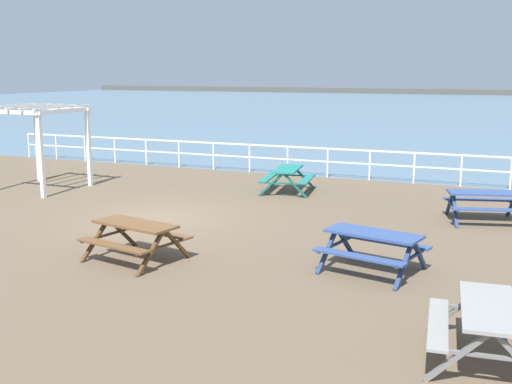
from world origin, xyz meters
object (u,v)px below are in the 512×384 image
at_px(picnic_table_far_right, 488,319).
at_px(picnic_table_near_left, 135,232).
at_px(picnic_table_mid_centre, 484,199).
at_px(picnic_table_near_right, 288,174).
at_px(lattice_pergola, 38,128).
at_px(picnic_table_far_left, 373,242).

bearing_deg(picnic_table_far_right, picnic_table_near_left, 67.67).
bearing_deg(picnic_table_mid_centre, picnic_table_near_right, 148.21).
bearing_deg(lattice_pergola, picnic_table_far_right, -26.50).
bearing_deg(picnic_table_far_left, lattice_pergola, 172.56).
bearing_deg(picnic_table_near_left, picnic_table_far_left, 25.51).
distance_m(picnic_table_near_left, lattice_pergola, 9.13).
height_order(picnic_table_near_left, picnic_table_near_right, same).
xyz_separation_m(picnic_table_near_left, picnic_table_near_right, (0.38, 7.96, 0.00)).
distance_m(picnic_table_mid_centre, picnic_table_far_left, 5.37).
height_order(picnic_table_far_right, lattice_pergola, lattice_pergola).
xyz_separation_m(picnic_table_near_left, picnic_table_far_left, (4.60, 1.13, 0.00)).
xyz_separation_m(picnic_table_near_left, picnic_table_far_right, (6.80, -1.99, 0.00)).
relative_size(picnic_table_far_left, picnic_table_far_right, 1.07).
bearing_deg(picnic_table_far_right, lattice_pergola, 56.27).
relative_size(picnic_table_near_right, picnic_table_far_right, 1.03).
xyz_separation_m(picnic_table_far_right, lattice_pergola, (-14.03, 7.37, 1.41)).
xyz_separation_m(picnic_table_far_left, picnic_table_far_right, (2.20, -3.12, 0.00)).
xyz_separation_m(picnic_table_near_right, lattice_pergola, (-7.61, -2.58, 1.41)).
height_order(picnic_table_near_left, picnic_table_far_right, same).
xyz_separation_m(picnic_table_near_right, picnic_table_mid_centre, (5.95, -1.75, 0.00)).
height_order(picnic_table_mid_centre, picnic_table_far_right, same).
distance_m(picnic_table_mid_centre, lattice_pergola, 13.67).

